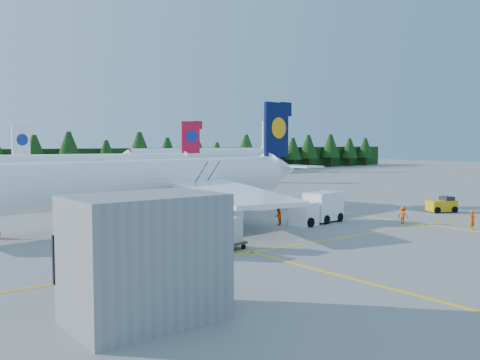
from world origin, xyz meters
TOP-DOWN VIEW (x-y plane):
  - ground at (0.00, 0.00)m, footprint 320.00×320.00m
  - taxi_stripe_a at (-14.00, 20.00)m, footprint 0.25×120.00m
  - taxi_stripe_b at (6.00, 20.00)m, footprint 0.25×120.00m
  - taxi_stripe_cross at (0.00, -6.00)m, footprint 80.00×0.25m
  - treeline_hedge at (0.00, 82.00)m, footprint 220.00×4.00m
  - terminal_building at (-26.00, -14.00)m, footprint 6.00×4.00m
  - airliner_navy at (-13.75, 11.42)m, footprint 41.07×33.62m
  - airliner_red at (-0.52, 53.85)m, footprint 38.64×31.60m
  - airliner_far_right at (31.91, 70.51)m, footprint 43.34×5.26m
  - airstairs at (-7.13, 7.78)m, footprint 5.53×7.22m
  - service_truck at (-1.14, 0.53)m, footprint 5.91×2.87m
  - baggage_tug at (14.87, -2.14)m, footprint 3.26×2.55m
  - uld_pair at (-16.30, -4.17)m, footprint 5.80×2.25m
  - crew_a at (6.48, -10.08)m, footprint 0.62×0.43m
  - crew_b at (-4.77, 1.67)m, footprint 1.00×0.95m
  - crew_c at (4.66, -4.57)m, footprint 0.47×0.67m

SIDE VIEW (x-z plane):
  - ground at x=0.00m, z-range 0.00..0.00m
  - taxi_stripe_a at x=-14.00m, z-range 0.00..0.01m
  - taxi_stripe_b at x=6.00m, z-range 0.00..0.01m
  - taxi_stripe_cross at x=0.00m, z-range 0.00..0.01m
  - baggage_tug at x=14.87m, z-range -0.01..1.53m
  - crew_c at x=4.66m, z-range 0.00..1.59m
  - crew_b at x=-4.77m, z-range 0.00..1.62m
  - crew_a at x=6.48m, z-range 0.00..1.64m
  - airstairs at x=-7.13m, z-range -1.20..3.06m
  - uld_pair at x=-16.30m, z-range 0.32..2.17m
  - service_truck at x=-1.14m, z-range -0.01..2.72m
  - terminal_building at x=-26.00m, z-range 0.00..5.20m
  - treeline_hedge at x=0.00m, z-range 0.00..6.00m
  - airliner_red at x=-0.52m, z-range -2.25..9.02m
  - airliner_navy at x=-13.75m, z-range -2.38..9.58m
  - airliner_far_right at x=31.91m, z-range -2.35..10.25m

